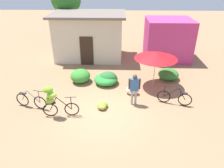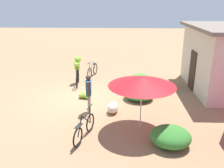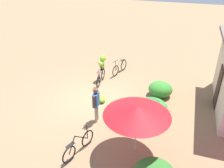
{
  "view_description": "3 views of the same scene",
  "coord_description": "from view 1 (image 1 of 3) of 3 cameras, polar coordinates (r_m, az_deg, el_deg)",
  "views": [
    {
      "loc": [
        0.69,
        -8.1,
        5.79
      ],
      "look_at": [
        0.39,
        1.09,
        0.92
      ],
      "focal_mm": 33.92,
      "sensor_mm": 36.0,
      "label": 1
    },
    {
      "loc": [
        10.41,
        2.02,
        4.43
      ],
      "look_at": [
        1.09,
        1.67,
        1.13
      ],
      "focal_mm": 38.17,
      "sensor_mm": 36.0,
      "label": 2
    },
    {
      "loc": [
        9.07,
        3.98,
        6.4
      ],
      "look_at": [
        -0.07,
        0.94,
        1.08
      ],
      "focal_mm": 37.38,
      "sensor_mm": 36.0,
      "label": 3
    }
  ],
  "objects": [
    {
      "name": "bicycle_near_pile",
      "position": [
        9.57,
        -15.61,
        -3.88
      ],
      "size": [
        1.62,
        0.44,
        1.5
      ],
      "color": "black",
      "rests_on": "ground"
    },
    {
      "name": "hedge_bush_front_left",
      "position": [
        12.61,
        -8.51,
        2.19
      ],
      "size": [
        1.16,
        1.22,
        0.77
      ],
      "primitive_type": "ellipsoid",
      "color": "#38862E",
      "rests_on": "ground"
    },
    {
      "name": "hedge_bush_mid",
      "position": [
        12.27,
        -1.06,
        1.68
      ],
      "size": [
        1.05,
        0.84,
        0.74
      ],
      "primitive_type": "ellipsoid",
      "color": "#2C7034",
      "rests_on": "ground"
    },
    {
      "name": "building_low",
      "position": [
        16.1,
        -6.16,
        12.84
      ],
      "size": [
        5.26,
        3.64,
        3.26
      ],
      "color": "beige",
      "rests_on": "ground"
    },
    {
      "name": "hedge_bush_front_right",
      "position": [
        12.33,
        -1.64,
        1.31
      ],
      "size": [
        1.37,
        1.41,
        0.55
      ],
      "primitive_type": "ellipsoid",
      "color": "#2D8D37",
      "rests_on": "ground"
    },
    {
      "name": "ground_plane",
      "position": [
        9.98,
        -2.46,
        -7.6
      ],
      "size": [
        60.0,
        60.0,
        0.0
      ],
      "primitive_type": "plane",
      "color": "#94714F"
    },
    {
      "name": "produce_sack",
      "position": [
        11.31,
        5.46,
        -1.73
      ],
      "size": [
        0.76,
        0.54,
        0.44
      ],
      "primitive_type": "ellipsoid",
      "rotation": [
        0.0,
        0.0,
        3.0
      ],
      "color": "silver",
      "rests_on": "ground"
    },
    {
      "name": "market_umbrella",
      "position": [
        11.73,
        11.78,
        7.55
      ],
      "size": [
        2.34,
        2.34,
        2.0
      ],
      "color": "beige",
      "rests_on": "ground"
    },
    {
      "name": "bicycle_leftmost",
      "position": [
        10.83,
        -20.95,
        -4.2
      ],
      "size": [
        1.61,
        0.45,
        0.98
      ],
      "color": "black",
      "rests_on": "ground"
    },
    {
      "name": "person_vendor",
      "position": [
        10.09,
        6.04,
        -0.67
      ],
      "size": [
        0.58,
        0.22,
        1.62
      ],
      "color": "gray",
      "rests_on": "ground"
    },
    {
      "name": "tree_behind_building",
      "position": [
        18.76,
        -12.27,
        21.35
      ],
      "size": [
        2.43,
        2.43,
        5.11
      ],
      "color": "brown",
      "rests_on": "ground"
    },
    {
      "name": "banana_pile_on_ground",
      "position": [
        10.18,
        -2.69,
        -5.78
      ],
      "size": [
        0.66,
        0.71,
        0.33
      ],
      "color": "#74BA2D",
      "rests_on": "ground"
    },
    {
      "name": "hedge_bush_by_door",
      "position": [
        13.31,
        14.95,
        2.58
      ],
      "size": [
        1.23,
        1.31,
        0.61
      ],
      "primitive_type": "ellipsoid",
      "color": "#31762C",
      "rests_on": "ground"
    },
    {
      "name": "shop_pink",
      "position": [
        16.33,
        14.76,
        11.58
      ],
      "size": [
        3.2,
        2.8,
        2.9
      ],
      "primitive_type": "cube",
      "color": "#C23777",
      "rests_on": "ground"
    },
    {
      "name": "bicycle_center_loaded",
      "position": [
        10.81,
        16.42,
        -3.52
      ],
      "size": [
        1.62,
        0.5,
        0.96
      ],
      "color": "black",
      "rests_on": "ground"
    }
  ]
}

